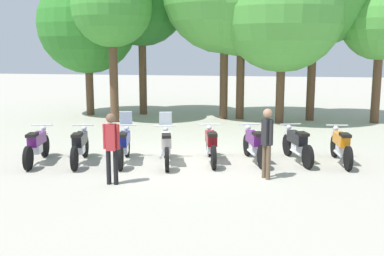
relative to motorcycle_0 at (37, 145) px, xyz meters
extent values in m
plane|color=#ADA899|center=(4.16, 0.69, -0.50)|extent=(80.00, 80.00, 0.00)
cylinder|color=black|center=(-0.15, 0.73, -0.18)|extent=(0.22, 0.65, 0.64)
cylinder|color=black|center=(0.16, -0.79, -0.18)|extent=(0.22, 0.65, 0.64)
cube|color=silver|center=(-0.15, 0.73, 0.16)|extent=(0.19, 0.38, 0.04)
cube|color=#59196B|center=(0.00, 0.02, 0.17)|extent=(0.44, 0.98, 0.30)
cube|color=silver|center=(0.01, -0.03, -0.10)|extent=(0.29, 0.44, 0.24)
cube|color=black|center=(0.08, -0.37, 0.36)|extent=(0.32, 0.48, 0.08)
cylinder|color=silver|center=(-0.13, 0.64, 0.13)|extent=(0.09, 0.23, 0.64)
cylinder|color=silver|center=(-0.11, 0.56, 0.47)|extent=(0.61, 0.16, 0.04)
sphere|color=silver|center=(-0.14, 0.68, 0.35)|extent=(0.19, 0.19, 0.16)
cylinder|color=silver|center=(-0.09, -0.35, -0.16)|extent=(0.21, 0.70, 0.07)
cylinder|color=black|center=(1.03, 0.91, -0.18)|extent=(0.23, 0.65, 0.64)
cylinder|color=black|center=(1.36, -0.60, -0.18)|extent=(0.23, 0.65, 0.64)
cube|color=silver|center=(1.03, 0.91, 0.16)|extent=(0.19, 0.38, 0.04)
cube|color=black|center=(1.18, 0.20, 0.17)|extent=(0.46, 0.98, 0.30)
cube|color=silver|center=(1.19, 0.15, -0.10)|extent=(0.30, 0.44, 0.24)
cube|color=black|center=(1.27, -0.19, 0.36)|extent=(0.33, 0.48, 0.08)
cylinder|color=silver|center=(1.05, 0.82, 0.13)|extent=(0.10, 0.23, 0.64)
cylinder|color=silver|center=(1.07, 0.73, 0.47)|extent=(0.61, 0.17, 0.04)
sphere|color=silver|center=(1.04, 0.86, 0.35)|extent=(0.19, 0.19, 0.16)
cylinder|color=silver|center=(1.10, -0.17, -0.16)|extent=(0.22, 0.70, 0.07)
cylinder|color=black|center=(2.23, 1.15, -0.18)|extent=(0.22, 0.65, 0.64)
cylinder|color=black|center=(2.53, -0.37, -0.18)|extent=(0.22, 0.65, 0.64)
cube|color=silver|center=(2.23, 1.15, 0.16)|extent=(0.19, 0.38, 0.04)
cube|color=navy|center=(2.37, 0.44, 0.17)|extent=(0.44, 0.98, 0.30)
cube|color=silver|center=(2.38, 0.39, -0.10)|extent=(0.29, 0.43, 0.24)
cube|color=black|center=(2.45, 0.05, 0.36)|extent=(0.32, 0.48, 0.08)
cylinder|color=silver|center=(2.25, 1.06, 0.13)|extent=(0.09, 0.23, 0.64)
cylinder|color=silver|center=(2.27, 0.97, 0.47)|extent=(0.62, 0.15, 0.04)
sphere|color=silver|center=(2.24, 1.10, 0.35)|extent=(0.19, 0.19, 0.16)
cylinder|color=silver|center=(2.28, 0.06, -0.16)|extent=(0.20, 0.70, 0.07)
cube|color=silver|center=(2.25, 1.03, 0.67)|extent=(0.38, 0.20, 0.39)
cylinder|color=black|center=(3.38, 1.22, -0.18)|extent=(0.25, 0.65, 0.64)
cylinder|color=black|center=(3.75, -0.29, -0.18)|extent=(0.25, 0.65, 0.64)
cube|color=silver|center=(3.38, 1.22, 0.16)|extent=(0.20, 0.38, 0.04)
cube|color=silver|center=(3.55, 0.51, 0.17)|extent=(0.48, 0.98, 0.30)
cube|color=silver|center=(3.57, 0.46, -0.10)|extent=(0.31, 0.44, 0.24)
cube|color=black|center=(3.65, 0.13, 0.36)|extent=(0.34, 0.49, 0.08)
cylinder|color=silver|center=(3.40, 1.13, 0.13)|extent=(0.10, 0.23, 0.64)
cylinder|color=silver|center=(3.42, 1.04, 0.47)|extent=(0.61, 0.19, 0.04)
sphere|color=silver|center=(3.39, 1.17, 0.35)|extent=(0.19, 0.19, 0.16)
cylinder|color=silver|center=(3.48, 0.13, -0.16)|extent=(0.24, 0.70, 0.07)
cube|color=silver|center=(3.41, 1.10, 0.67)|extent=(0.38, 0.22, 0.39)
cylinder|color=black|center=(4.58, 1.64, -0.18)|extent=(0.24, 0.65, 0.64)
cylinder|color=black|center=(4.92, 0.13, -0.18)|extent=(0.24, 0.65, 0.64)
cube|color=silver|center=(4.58, 1.64, 0.16)|extent=(0.20, 0.38, 0.04)
cube|color=maroon|center=(4.74, 0.94, 0.17)|extent=(0.46, 0.98, 0.30)
cube|color=silver|center=(4.75, 0.89, -0.10)|extent=(0.30, 0.44, 0.24)
cube|color=black|center=(4.83, 0.55, 0.36)|extent=(0.33, 0.48, 0.08)
cylinder|color=silver|center=(4.60, 1.56, 0.13)|extent=(0.10, 0.23, 0.64)
cylinder|color=silver|center=(4.62, 1.47, 0.47)|extent=(0.61, 0.17, 0.04)
sphere|color=silver|center=(4.59, 1.59, 0.35)|extent=(0.19, 0.19, 0.16)
cylinder|color=silver|center=(4.66, 0.56, -0.16)|extent=(0.22, 0.70, 0.07)
cylinder|color=black|center=(5.71, 1.87, -0.18)|extent=(0.29, 0.64, 0.64)
cylinder|color=black|center=(6.17, 0.39, -0.18)|extent=(0.29, 0.64, 0.64)
cube|color=silver|center=(5.71, 1.87, 0.16)|extent=(0.22, 0.38, 0.04)
cube|color=#59196B|center=(5.92, 1.18, 0.17)|extent=(0.53, 0.98, 0.30)
cube|color=silver|center=(5.94, 1.13, -0.10)|extent=(0.33, 0.45, 0.24)
cube|color=black|center=(6.04, 0.79, 0.36)|extent=(0.36, 0.49, 0.08)
cylinder|color=silver|center=(5.73, 1.78, 0.13)|extent=(0.12, 0.23, 0.64)
cylinder|color=silver|center=(5.76, 1.70, 0.47)|extent=(0.60, 0.22, 0.04)
sphere|color=silver|center=(5.72, 1.82, 0.35)|extent=(0.20, 0.20, 0.16)
cylinder|color=silver|center=(5.87, 0.79, -0.16)|extent=(0.28, 0.69, 0.07)
cylinder|color=black|center=(6.88, 2.09, -0.18)|extent=(0.29, 0.64, 0.64)
cylinder|color=black|center=(7.36, 0.61, -0.18)|extent=(0.29, 0.64, 0.64)
cube|color=silver|center=(6.88, 2.09, 0.16)|extent=(0.23, 0.38, 0.04)
cube|color=black|center=(7.11, 1.40, 0.17)|extent=(0.54, 0.98, 0.30)
cube|color=silver|center=(7.12, 1.35, -0.10)|extent=(0.33, 0.45, 0.24)
cube|color=black|center=(7.23, 1.02, 0.36)|extent=(0.36, 0.49, 0.08)
cylinder|color=silver|center=(6.91, 2.00, 0.13)|extent=(0.12, 0.23, 0.64)
cylinder|color=silver|center=(6.94, 1.91, 0.47)|extent=(0.60, 0.23, 0.04)
sphere|color=silver|center=(6.90, 2.04, 0.35)|extent=(0.20, 0.20, 0.16)
cylinder|color=silver|center=(7.06, 1.01, -0.16)|extent=(0.28, 0.69, 0.07)
cylinder|color=black|center=(8.23, 2.14, -0.18)|extent=(0.16, 0.65, 0.64)
cylinder|color=black|center=(8.39, 0.60, -0.18)|extent=(0.16, 0.65, 0.64)
cube|color=silver|center=(8.23, 2.14, 0.16)|extent=(0.16, 0.37, 0.04)
cube|color=orange|center=(8.30, 1.42, 0.17)|extent=(0.35, 0.97, 0.30)
cube|color=silver|center=(8.31, 1.37, -0.10)|extent=(0.26, 0.42, 0.24)
cube|color=black|center=(8.34, 1.02, 0.36)|extent=(0.28, 0.46, 0.08)
cylinder|color=silver|center=(8.24, 2.05, 0.13)|extent=(0.07, 0.23, 0.64)
cylinder|color=silver|center=(8.25, 1.96, 0.47)|extent=(0.62, 0.10, 0.04)
sphere|color=silver|center=(8.24, 2.09, 0.35)|extent=(0.18, 0.18, 0.16)
cylinder|color=silver|center=(8.18, 1.06, -0.16)|extent=(0.14, 0.70, 0.07)
cylinder|color=black|center=(2.84, -1.63, -0.09)|extent=(0.11, 0.11, 0.82)
cylinder|color=black|center=(2.67, -1.63, -0.09)|extent=(0.11, 0.11, 0.82)
cube|color=#B22D33|center=(2.75, -1.63, 0.62)|extent=(0.23, 0.21, 0.61)
cylinder|color=#B22D33|center=(2.91, -1.62, 0.64)|extent=(0.08, 0.08, 0.58)
cylinder|color=#B22D33|center=(2.59, -1.64, 0.64)|extent=(0.08, 0.08, 0.58)
sphere|color=brown|center=(2.75, -1.63, 1.07)|extent=(0.23, 0.23, 0.22)
cylinder|color=brown|center=(6.24, -0.46, -0.08)|extent=(0.15, 0.15, 0.84)
cylinder|color=brown|center=(6.34, -0.60, -0.08)|extent=(0.15, 0.15, 0.84)
cube|color=#262628|center=(6.29, -0.53, 0.65)|extent=(0.29, 0.29, 0.63)
cylinder|color=#262628|center=(6.20, -0.40, 0.67)|extent=(0.11, 0.11, 0.60)
cylinder|color=#262628|center=(6.38, -0.66, 0.67)|extent=(0.11, 0.11, 0.60)
sphere|color=#A87A5B|center=(6.29, -0.53, 1.11)|extent=(0.32, 0.32, 0.23)
cylinder|color=brown|center=(-2.12, 9.15, 0.82)|extent=(0.36, 0.36, 2.64)
sphere|color=#2D7A28|center=(-2.12, 9.15, 3.73)|extent=(4.54, 4.54, 4.54)
cylinder|color=brown|center=(-0.27, 7.30, 1.33)|extent=(0.36, 0.36, 3.66)
sphere|color=#3D8E33|center=(-0.27, 7.30, 4.34)|extent=(3.37, 3.37, 3.37)
cylinder|color=brown|center=(0.31, 9.81, 1.42)|extent=(0.36, 0.36, 3.85)
sphere|color=#236623|center=(0.31, 9.81, 4.82)|extent=(4.21, 4.21, 4.21)
cylinder|color=brown|center=(4.25, 9.03, 1.35)|extent=(0.36, 0.36, 3.71)
cylinder|color=brown|center=(4.98, 9.09, 1.30)|extent=(0.36, 0.36, 3.61)
cylinder|color=brown|center=(6.73, 8.27, 0.95)|extent=(0.36, 0.36, 2.91)
sphere|color=#4C9E3D|center=(6.73, 8.27, 4.20)|extent=(5.14, 5.14, 5.14)
cylinder|color=brown|center=(8.05, 9.15, 1.44)|extent=(0.36, 0.36, 3.88)
cylinder|color=brown|center=(10.72, 8.93, 1.06)|extent=(0.36, 0.36, 3.13)
sphere|color=#4C9E3D|center=(10.72, 8.93, 3.79)|extent=(3.32, 3.32, 3.32)
camera|label=1|loc=(6.37, -11.71, 2.67)|focal=43.58mm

